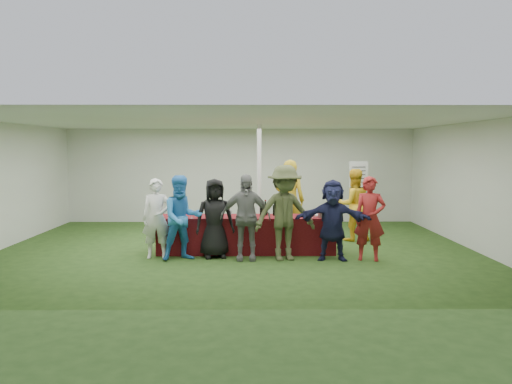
{
  "coord_description": "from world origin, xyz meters",
  "views": [
    {
      "loc": [
        0.33,
        -10.47,
        2.14
      ],
      "look_at": [
        0.41,
        -0.3,
        1.25
      ],
      "focal_mm": 35.0,
      "sensor_mm": 36.0,
      "label": 1
    }
  ],
  "objects_px": {
    "dump_bucket": "(323,213)",
    "customer_0": "(157,218)",
    "customer_2": "(215,218)",
    "staff_pourer": "(290,201)",
    "customer_4": "(285,213)",
    "customer_6": "(370,219)",
    "customer_3": "(245,217)",
    "wine_list_sign": "(358,180)",
    "staff_back": "(353,205)",
    "customer_5": "(333,220)",
    "customer_1": "(182,218)",
    "serving_table": "(246,234)"
  },
  "relations": [
    {
      "from": "wine_list_sign",
      "to": "customer_6",
      "type": "xyz_separation_m",
      "value": [
        -0.58,
        -3.76,
        -0.51
      ]
    },
    {
      "from": "staff_pourer",
      "to": "customer_4",
      "type": "bearing_deg",
      "value": 95.69
    },
    {
      "from": "staff_pourer",
      "to": "wine_list_sign",
      "type": "bearing_deg",
      "value": -125.52
    },
    {
      "from": "dump_bucket",
      "to": "customer_4",
      "type": "bearing_deg",
      "value": -147.75
    },
    {
      "from": "customer_0",
      "to": "customer_2",
      "type": "height_order",
      "value": "customer_0"
    },
    {
      "from": "serving_table",
      "to": "customer_6",
      "type": "xyz_separation_m",
      "value": [
        2.37,
        -0.76,
        0.43
      ]
    },
    {
      "from": "customer_1",
      "to": "customer_4",
      "type": "height_order",
      "value": "customer_4"
    },
    {
      "from": "serving_table",
      "to": "staff_pourer",
      "type": "relative_size",
      "value": 1.91
    },
    {
      "from": "wine_list_sign",
      "to": "customer_2",
      "type": "height_order",
      "value": "wine_list_sign"
    },
    {
      "from": "staff_pourer",
      "to": "staff_back",
      "type": "relative_size",
      "value": 1.13
    },
    {
      "from": "dump_bucket",
      "to": "customer_4",
      "type": "relative_size",
      "value": 0.12
    },
    {
      "from": "customer_1",
      "to": "dump_bucket",
      "type": "bearing_deg",
      "value": -12.91
    },
    {
      "from": "customer_4",
      "to": "customer_6",
      "type": "relative_size",
      "value": 1.13
    },
    {
      "from": "wine_list_sign",
      "to": "customer_2",
      "type": "distance_m",
      "value": 5.01
    },
    {
      "from": "staff_back",
      "to": "customer_5",
      "type": "bearing_deg",
      "value": 58.9
    },
    {
      "from": "serving_table",
      "to": "staff_back",
      "type": "bearing_deg",
      "value": 27.63
    },
    {
      "from": "customer_1",
      "to": "staff_back",
      "type": "bearing_deg",
      "value": 5.66
    },
    {
      "from": "staff_back",
      "to": "customer_2",
      "type": "xyz_separation_m",
      "value": [
        -3.09,
        -1.78,
        -0.06
      ]
    },
    {
      "from": "staff_pourer",
      "to": "customer_3",
      "type": "bearing_deg",
      "value": 75.7
    },
    {
      "from": "customer_0",
      "to": "customer_2",
      "type": "bearing_deg",
      "value": -4.71
    },
    {
      "from": "customer_3",
      "to": "wine_list_sign",
      "type": "bearing_deg",
      "value": 52.61
    },
    {
      "from": "customer_2",
      "to": "customer_5",
      "type": "xyz_separation_m",
      "value": [
        2.27,
        -0.25,
        -0.0
      ]
    },
    {
      "from": "customer_2",
      "to": "customer_6",
      "type": "distance_m",
      "value": 3.0
    },
    {
      "from": "dump_bucket",
      "to": "staff_pourer",
      "type": "xyz_separation_m",
      "value": [
        -0.57,
        1.46,
        0.1
      ]
    },
    {
      "from": "wine_list_sign",
      "to": "customer_1",
      "type": "bearing_deg",
      "value": -138.44
    },
    {
      "from": "dump_bucket",
      "to": "customer_0",
      "type": "bearing_deg",
      "value": -175.07
    },
    {
      "from": "customer_1",
      "to": "customer_0",
      "type": "bearing_deg",
      "value": 137.03
    },
    {
      "from": "wine_list_sign",
      "to": "customer_4",
      "type": "relative_size",
      "value": 0.98
    },
    {
      "from": "customer_4",
      "to": "customer_1",
      "type": "bearing_deg",
      "value": 165.02
    },
    {
      "from": "customer_1",
      "to": "customer_4",
      "type": "relative_size",
      "value": 0.89
    },
    {
      "from": "customer_2",
      "to": "staff_pourer",
      "type": "bearing_deg",
      "value": 34.77
    },
    {
      "from": "customer_1",
      "to": "customer_5",
      "type": "xyz_separation_m",
      "value": [
        2.88,
        -0.04,
        -0.04
      ]
    },
    {
      "from": "wine_list_sign",
      "to": "staff_back",
      "type": "relative_size",
      "value": 1.08
    },
    {
      "from": "customer_3",
      "to": "customer_6",
      "type": "bearing_deg",
      "value": 0.0
    },
    {
      "from": "customer_1",
      "to": "customer_5",
      "type": "height_order",
      "value": "customer_1"
    },
    {
      "from": "customer_3",
      "to": "customer_5",
      "type": "bearing_deg",
      "value": 0.26
    },
    {
      "from": "customer_1",
      "to": "customer_5",
      "type": "bearing_deg",
      "value": -23.46
    },
    {
      "from": "customer_6",
      "to": "customer_4",
      "type": "bearing_deg",
      "value": -167.39
    },
    {
      "from": "wine_list_sign",
      "to": "staff_pourer",
      "type": "bearing_deg",
      "value": -138.18
    },
    {
      "from": "staff_pourer",
      "to": "customer_2",
      "type": "distance_m",
      "value": 2.36
    },
    {
      "from": "staff_pourer",
      "to": "customer_2",
      "type": "relative_size",
      "value": 1.21
    },
    {
      "from": "dump_bucket",
      "to": "customer_6",
      "type": "relative_size",
      "value": 0.14
    },
    {
      "from": "customer_4",
      "to": "wine_list_sign",
      "type": "bearing_deg",
      "value": 45.48
    },
    {
      "from": "wine_list_sign",
      "to": "customer_6",
      "type": "height_order",
      "value": "wine_list_sign"
    },
    {
      "from": "dump_bucket",
      "to": "customer_0",
      "type": "height_order",
      "value": "customer_0"
    },
    {
      "from": "dump_bucket",
      "to": "staff_back",
      "type": "bearing_deg",
      "value": 58.82
    },
    {
      "from": "staff_pourer",
      "to": "customer_1",
      "type": "bearing_deg",
      "value": 53.99
    },
    {
      "from": "staff_pourer",
      "to": "customer_5",
      "type": "height_order",
      "value": "staff_pourer"
    },
    {
      "from": "wine_list_sign",
      "to": "customer_4",
      "type": "distance_m",
      "value": 4.35
    },
    {
      "from": "dump_bucket",
      "to": "customer_6",
      "type": "xyz_separation_m",
      "value": [
        0.81,
        -0.54,
        -0.03
      ]
    }
  ]
}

